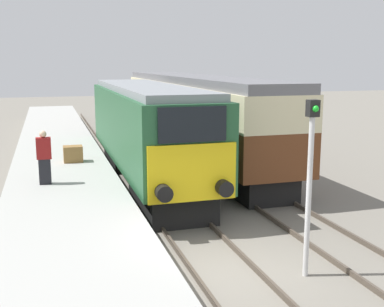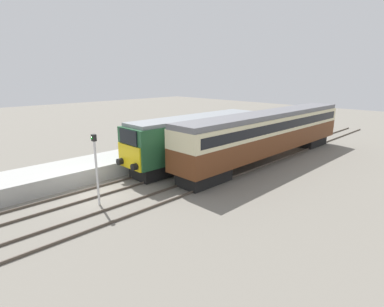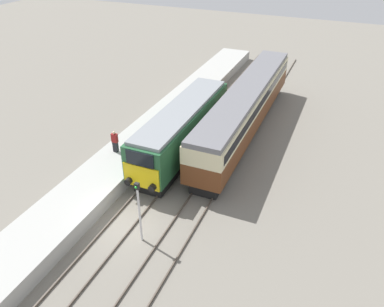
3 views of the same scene
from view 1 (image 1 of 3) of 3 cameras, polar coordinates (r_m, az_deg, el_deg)
ground_plane at (r=11.36m, az=3.79°, el=-13.89°), size 120.00×120.00×0.00m
platform_left at (r=18.15m, az=-15.19°, el=-3.04°), size 3.50×50.00×1.04m
rails_near_track at (r=15.81m, az=-2.63°, el=-6.40°), size 1.51×60.00×0.14m
rails_far_track at (r=16.93m, az=8.65°, el=-5.35°), size 1.50×60.00×0.14m
locomotive at (r=18.87m, az=-5.44°, el=2.82°), size 2.70×12.83×3.88m
passenger_carriage at (r=24.65m, az=-0.08°, el=5.53°), size 2.75×20.13×4.08m
person_on_platform at (r=15.36m, az=-17.11°, el=-0.48°), size 0.44×0.26×1.66m
signal_post at (r=10.72m, az=13.79°, el=-2.40°), size 0.24×0.28×3.96m
luggage_crate at (r=18.61m, az=-13.92°, el=-0.05°), size 0.70×0.56×0.60m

